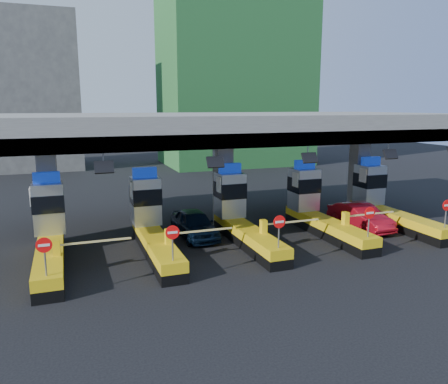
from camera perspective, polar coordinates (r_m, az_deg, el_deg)
name	(u,v)px	position (r m, az deg, el deg)	size (l,w,h in m)	color
ground	(241,240)	(24.82, 2.23, -6.31)	(120.00, 120.00, 0.00)	black
toll_canopy	(224,128)	(26.39, -0.04, 8.30)	(28.00, 12.09, 7.00)	slate
toll_lane_far_left	(49,232)	(23.03, -21.84, -4.90)	(4.43, 8.00, 4.16)	black
toll_lane_left	(151,223)	(23.35, -9.48, -4.03)	(4.43, 8.00, 4.16)	black
toll_lane_center	(239,215)	(24.69, 2.01, -3.04)	(4.43, 8.00, 4.16)	black
toll_lane_right	(316,208)	(26.92, 11.94, -2.08)	(4.43, 8.00, 4.16)	black
toll_lane_far_right	(384,202)	(29.82, 20.14, -1.25)	(4.43, 8.00, 4.16)	black
bg_building_scaffold	(234,54)	(58.22, 1.37, 17.61)	(18.00, 12.00, 28.00)	#1E5926
bg_building_concrete	(17,93)	(58.16, -25.45, 11.63)	(14.00, 10.00, 18.00)	#4C4C49
van	(194,224)	(25.22, -3.89, -4.18)	(1.87, 4.65, 1.59)	black
red_car	(360,217)	(28.15, 17.37, -3.07)	(1.64, 4.71, 1.55)	#A90D1A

